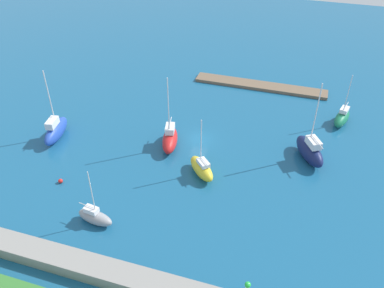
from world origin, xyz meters
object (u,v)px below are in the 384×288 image
sailboat_blue_center_basin (56,130)px  sailboat_gray_mid_basin (95,217)px  sailboat_yellow_lone_south (202,168)px  mooring_buoy_red (61,181)px  sailboat_green_lone_north (342,117)px  sailboat_navy_outer_mooring (310,150)px  pier_dock (260,86)px  sailboat_red_inner_mooring (170,139)px

sailboat_blue_center_basin → sailboat_gray_mid_basin: size_ratio=1.41×
sailboat_yellow_lone_south → mooring_buoy_red: (17.50, 7.28, -0.84)m
sailboat_green_lone_north → sailboat_navy_outer_mooring: sailboat_navy_outer_mooring is taller
pier_dock → sailboat_blue_center_basin: (27.15, 26.11, 1.18)m
sailboat_red_inner_mooring → mooring_buoy_red: sailboat_red_inner_mooring is taller
sailboat_blue_center_basin → mooring_buoy_red: (-6.31, 8.98, -1.16)m
pier_dock → sailboat_gray_mid_basin: bearing=72.1°
sailboat_blue_center_basin → sailboat_yellow_lone_south: 23.87m
sailboat_green_lone_north → sailboat_yellow_lone_south: (18.05, 19.26, 0.01)m
sailboat_green_lone_north → sailboat_yellow_lone_south: sailboat_green_lone_north is taller
pier_dock → sailboat_yellow_lone_south: sailboat_yellow_lone_south is taller
pier_dock → sailboat_green_lone_north: bearing=149.8°
sailboat_blue_center_basin → sailboat_gray_mid_basin: (-14.24, 13.90, -0.54)m
sailboat_green_lone_north → mooring_buoy_red: bearing=-37.8°
pier_dock → sailboat_gray_mid_basin: 42.04m
sailboat_blue_center_basin → sailboat_gray_mid_basin: sailboat_blue_center_basin is taller
sailboat_yellow_lone_south → mooring_buoy_red: 18.97m
pier_dock → sailboat_yellow_lone_south: (3.34, 27.81, 0.86)m
sailboat_green_lone_north → mooring_buoy_red: 44.37m
pier_dock → sailboat_red_inner_mooring: 24.92m
pier_dock → sailboat_red_inner_mooring: size_ratio=2.13×
sailboat_green_lone_north → sailboat_yellow_lone_south: 26.40m
sailboat_red_inner_mooring → sailboat_gray_mid_basin: size_ratio=1.45×
sailboat_yellow_lone_south → sailboat_green_lone_north: bearing=-86.7°
sailboat_green_lone_north → sailboat_gray_mid_basin: size_ratio=1.10×
pier_dock → sailboat_navy_outer_mooring: sailboat_navy_outer_mooring is taller
sailboat_red_inner_mooring → sailboat_gray_mid_basin: 17.38m
sailboat_green_lone_north → sailboat_yellow_lone_south: bearing=-27.7°
sailboat_green_lone_north → sailboat_navy_outer_mooring: bearing=-5.8°
sailboat_gray_mid_basin → mooring_buoy_red: (7.93, -4.92, -0.62)m
sailboat_green_lone_north → sailboat_gray_mid_basin: 41.86m
sailboat_blue_center_basin → sailboat_gray_mid_basin: 19.90m
pier_dock → sailboat_yellow_lone_south: size_ratio=2.83×
sailboat_red_inner_mooring → sailboat_green_lone_north: size_ratio=1.32×
sailboat_navy_outer_mooring → sailboat_yellow_lone_south: size_ratio=1.37×
sailboat_navy_outer_mooring → sailboat_blue_center_basin: bearing=69.3°
sailboat_green_lone_north → sailboat_navy_outer_mooring: 12.10m
sailboat_red_inner_mooring → sailboat_navy_outer_mooring: sailboat_navy_outer_mooring is taller
sailboat_navy_outer_mooring → sailboat_gray_mid_basin: (23.25, 20.18, -0.62)m
sailboat_blue_center_basin → sailboat_red_inner_mooring: (-17.46, -3.17, -0.09)m
sailboat_green_lone_north → sailboat_blue_center_basin: bearing=-51.8°
sailboat_green_lone_north → sailboat_gray_mid_basin: (27.63, 31.45, -0.20)m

